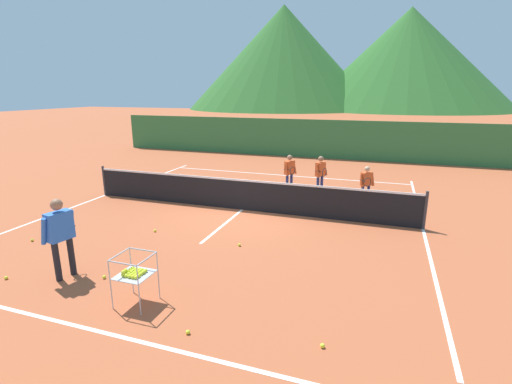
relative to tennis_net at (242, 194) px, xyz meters
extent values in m
plane|color=#B25633|center=(0.00, 0.00, -0.50)|extent=(120.00, 120.00, 0.00)
cube|color=white|center=(0.00, -6.44, -0.50)|extent=(10.41, 0.08, 0.01)
cube|color=white|center=(0.00, 5.16, -0.50)|extent=(10.41, 0.08, 0.01)
cube|color=white|center=(-5.20, 0.00, -0.50)|extent=(0.08, 11.60, 0.01)
cube|color=white|center=(5.20, 0.00, -0.50)|extent=(0.08, 11.60, 0.01)
cube|color=white|center=(0.00, 0.00, -0.50)|extent=(0.08, 5.70, 0.01)
cylinder|color=#333338|center=(-5.21, 0.00, 0.03)|extent=(0.08, 0.08, 1.05)
cylinder|color=#333338|center=(5.21, 0.00, 0.03)|extent=(0.08, 0.08, 1.05)
cube|color=black|center=(0.00, 0.00, -0.04)|extent=(10.33, 0.02, 0.92)
cube|color=white|center=(0.00, 0.00, 0.45)|extent=(10.33, 0.03, 0.06)
cylinder|color=black|center=(-1.78, -5.37, -0.10)|extent=(0.12, 0.12, 0.80)
cylinder|color=black|center=(-1.72, -5.06, -0.10)|extent=(0.12, 0.12, 0.80)
cube|color=blue|center=(-1.75, -5.22, 0.59)|extent=(0.31, 0.51, 0.56)
sphere|color=#996B4C|center=(-1.75, -5.22, 1.01)|extent=(0.22, 0.22, 0.22)
cylinder|color=blue|center=(-1.87, -5.47, 0.55)|extent=(0.23, 0.13, 0.55)
cylinder|color=blue|center=(-1.73, -4.94, 0.55)|extent=(0.18, 0.12, 0.55)
torus|color=#262628|center=(-1.99, -4.89, 0.50)|extent=(0.08, 0.29, 0.29)
cylinder|color=black|center=(-1.75, -4.93, 0.50)|extent=(0.22, 0.07, 0.03)
cylinder|color=navy|center=(0.92, 2.65, -0.16)|extent=(0.10, 0.10, 0.68)
cylinder|color=navy|center=(0.82, 2.41, -0.16)|extent=(0.10, 0.10, 0.68)
cube|color=#E55926|center=(0.87, 2.53, 0.42)|extent=(0.33, 0.45, 0.48)
sphere|color=#996B4C|center=(0.87, 2.53, 0.78)|extent=(0.19, 0.19, 0.19)
cylinder|color=#E55926|center=(1.01, 2.72, 0.39)|extent=(0.20, 0.14, 0.47)
cylinder|color=#E55926|center=(0.81, 2.30, 0.38)|extent=(0.16, 0.12, 0.47)
torus|color=#262628|center=(1.06, 2.20, 0.38)|extent=(0.13, 0.28, 0.29)
cylinder|color=black|center=(0.83, 2.29, 0.38)|extent=(0.21, 0.11, 0.03)
cylinder|color=navy|center=(2.01, 2.73, -0.16)|extent=(0.10, 0.10, 0.68)
cylinder|color=navy|center=(1.92, 2.49, -0.16)|extent=(0.10, 0.10, 0.68)
cube|color=#E55926|center=(1.97, 2.61, 0.42)|extent=(0.33, 0.45, 0.48)
sphere|color=#996B4C|center=(1.97, 2.61, 0.78)|extent=(0.19, 0.19, 0.19)
cylinder|color=#E55926|center=(2.11, 2.81, 0.39)|extent=(0.20, 0.14, 0.47)
cylinder|color=#E55926|center=(1.91, 2.38, 0.39)|extent=(0.16, 0.12, 0.47)
torus|color=#262628|center=(2.16, 2.29, 0.38)|extent=(0.13, 0.28, 0.29)
cylinder|color=black|center=(1.93, 2.38, 0.38)|extent=(0.21, 0.11, 0.03)
cylinder|color=navy|center=(3.66, 2.00, -0.19)|extent=(0.09, 0.09, 0.62)
cylinder|color=navy|center=(3.49, 1.84, -0.19)|extent=(0.09, 0.09, 0.62)
cube|color=#E55926|center=(3.58, 1.92, 0.34)|extent=(0.39, 0.37, 0.43)
sphere|color=#DBAD84|center=(3.58, 1.92, 0.66)|extent=(0.17, 0.17, 0.17)
cylinder|color=#E55926|center=(3.77, 2.02, 0.31)|extent=(0.16, 0.17, 0.42)
cylinder|color=#E55926|center=(3.44, 1.75, 0.31)|extent=(0.13, 0.14, 0.43)
torus|color=#262628|center=(3.62, 1.55, 0.31)|extent=(0.23, 0.21, 0.29)
cylinder|color=black|center=(3.46, 1.73, 0.31)|extent=(0.17, 0.18, 0.03)
cylinder|color=#B7B7BC|center=(-0.12, -5.29, -0.05)|extent=(0.02, 0.02, 0.89)
cylinder|color=#B7B7BC|center=(0.44, -5.29, -0.05)|extent=(0.02, 0.02, 0.89)
cylinder|color=#B7B7BC|center=(-0.12, -5.85, -0.05)|extent=(0.02, 0.02, 0.89)
cylinder|color=#B7B7BC|center=(0.44, -5.85, -0.05)|extent=(0.02, 0.02, 0.89)
cube|color=#B7B7BC|center=(0.16, -5.57, 0.05)|extent=(0.56, 0.56, 0.01)
cube|color=#B7B7BC|center=(0.16, -5.29, 0.39)|extent=(0.56, 0.02, 0.02)
cube|color=#B7B7BC|center=(0.16, -5.85, 0.39)|extent=(0.56, 0.02, 0.02)
cube|color=#B7B7BC|center=(-0.12, -5.57, 0.39)|extent=(0.02, 0.56, 0.02)
cube|color=#B7B7BC|center=(0.44, -5.57, 0.39)|extent=(0.02, 0.56, 0.02)
sphere|color=yellow|center=(0.03, -5.69, 0.09)|extent=(0.07, 0.07, 0.07)
sphere|color=yellow|center=(0.04, -5.63, 0.08)|extent=(0.07, 0.07, 0.07)
sphere|color=yellow|center=(0.03, -5.57, 0.09)|extent=(0.07, 0.07, 0.07)
sphere|color=yellow|center=(0.03, -5.50, 0.08)|extent=(0.07, 0.07, 0.07)
sphere|color=yellow|center=(0.03, -5.44, 0.09)|extent=(0.07, 0.07, 0.07)
sphere|color=yellow|center=(0.10, -5.70, 0.08)|extent=(0.07, 0.07, 0.07)
sphere|color=yellow|center=(0.10, -5.63, 0.08)|extent=(0.07, 0.07, 0.07)
sphere|color=yellow|center=(0.10, -5.56, 0.08)|extent=(0.07, 0.07, 0.07)
sphere|color=yellow|center=(0.09, -5.50, 0.08)|extent=(0.07, 0.07, 0.07)
sphere|color=yellow|center=(0.10, -5.43, 0.08)|extent=(0.07, 0.07, 0.07)
sphere|color=yellow|center=(0.17, -5.70, 0.09)|extent=(0.07, 0.07, 0.07)
sphere|color=yellow|center=(0.17, -5.64, 0.08)|extent=(0.07, 0.07, 0.07)
sphere|color=yellow|center=(0.16, -5.57, 0.08)|extent=(0.07, 0.07, 0.07)
sphere|color=yellow|center=(0.16, -5.50, 0.08)|extent=(0.07, 0.07, 0.07)
sphere|color=yellow|center=(0.16, -5.43, 0.08)|extent=(0.07, 0.07, 0.07)
sphere|color=yellow|center=(0.23, -5.70, 0.09)|extent=(0.07, 0.07, 0.07)
sphere|color=yellow|center=(0.23, -5.64, 0.08)|extent=(0.07, 0.07, 0.07)
sphere|color=yellow|center=(0.22, -5.57, 0.08)|extent=(0.07, 0.07, 0.07)
sphere|color=yellow|center=(0.22, -5.50, 0.09)|extent=(0.07, 0.07, 0.07)
sphere|color=yellow|center=(0.22, -5.43, 0.08)|extent=(0.07, 0.07, 0.07)
sphere|color=yellow|center=(0.29, -5.69, 0.09)|extent=(0.07, 0.07, 0.07)
sphere|color=yellow|center=(0.29, -5.63, 0.08)|extent=(0.07, 0.07, 0.07)
sphere|color=yellow|center=(0.29, -5.56, 0.08)|extent=(0.07, 0.07, 0.07)
sphere|color=yellow|center=(0.30, -5.50, 0.08)|extent=(0.07, 0.07, 0.07)
sphere|color=yellow|center=(0.30, -5.43, 0.08)|extent=(0.07, 0.07, 0.07)
sphere|color=yellow|center=(0.04, -5.69, 0.14)|extent=(0.07, 0.07, 0.07)
sphere|color=yellow|center=(0.04, -5.63, 0.14)|extent=(0.07, 0.07, 0.07)
sphere|color=yellow|center=(3.43, -5.69, -0.47)|extent=(0.07, 0.07, 0.07)
sphere|color=yellow|center=(-1.49, -2.52, -0.47)|extent=(0.07, 0.07, 0.07)
sphere|color=yellow|center=(-4.00, -4.05, -0.47)|extent=(0.07, 0.07, 0.07)
sphere|color=yellow|center=(-2.81, -5.68, -0.47)|extent=(0.07, 0.07, 0.07)
sphere|color=yellow|center=(-1.00, -5.03, -0.47)|extent=(0.07, 0.07, 0.07)
sphere|color=yellow|center=(0.95, -2.67, -0.47)|extent=(0.07, 0.07, 0.07)
sphere|color=yellow|center=(1.43, -6.04, -0.47)|extent=(0.07, 0.07, 0.07)
cube|color=#33753D|center=(0.00, 10.06, 0.54)|extent=(22.90, 0.08, 2.08)
cone|color=#2D6628|center=(6.82, 70.23, 8.76)|extent=(38.99, 38.99, 18.53)
cone|color=#2D6628|center=(-16.44, 65.97, 9.30)|extent=(37.68, 37.68, 19.59)
camera|label=1|loc=(4.02, -10.39, 3.10)|focal=26.29mm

